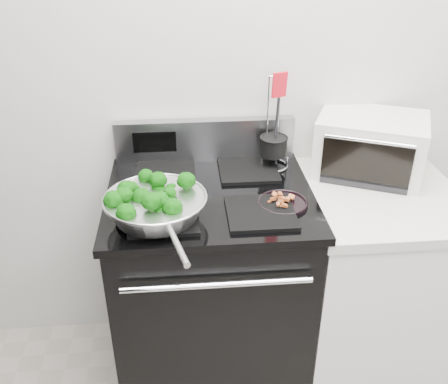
{
  "coord_description": "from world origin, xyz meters",
  "views": [
    {
      "loc": [
        -0.39,
        -0.25,
        1.89
      ],
      "look_at": [
        -0.25,
        1.36,
        0.98
      ],
      "focal_mm": 40.0,
      "sensor_mm": 36.0,
      "label": 1
    }
  ],
  "objects": [
    {
      "name": "back_wall",
      "position": [
        0.0,
        1.75,
        1.35
      ],
      "size": [
        4.0,
        0.02,
        2.7
      ],
      "primitive_type": "cube",
      "color": "silver",
      "rests_on": "ground"
    },
    {
      "name": "gas_range",
      "position": [
        -0.3,
        1.41,
        0.49
      ],
      "size": [
        0.79,
        0.69,
        1.13
      ],
      "color": "black",
      "rests_on": "floor"
    },
    {
      "name": "counter",
      "position": [
        0.39,
        1.41,
        0.46
      ],
      "size": [
        0.62,
        0.68,
        0.92
      ],
      "color": "white",
      "rests_on": "floor"
    },
    {
      "name": "skillet",
      "position": [
        -0.5,
        1.24,
        1.01
      ],
      "size": [
        0.36,
        0.56,
        0.08
      ],
      "rotation": [
        0.0,
        0.0,
        0.26
      ],
      "color": "silver",
      "rests_on": "gas_range"
    },
    {
      "name": "broccoli_pile",
      "position": [
        -0.5,
        1.24,
        1.03
      ],
      "size": [
        0.28,
        0.28,
        0.1
      ],
      "primitive_type": null,
      "color": "black",
      "rests_on": "skillet"
    },
    {
      "name": "bacon_plate",
      "position": [
        -0.04,
        1.3,
        0.97
      ],
      "size": [
        0.18,
        0.18,
        0.04
      ],
      "rotation": [
        0.0,
        0.0,
        0.31
      ],
      "color": "black",
      "rests_on": "gas_range"
    },
    {
      "name": "utensil_holder",
      "position": [
        -0.02,
        1.61,
        1.02
      ],
      "size": [
        0.13,
        0.13,
        0.41
      ],
      "rotation": [
        0.0,
        0.0,
        0.32
      ],
      "color": "silver",
      "rests_on": "gas_range"
    },
    {
      "name": "toaster_oven",
      "position": [
        0.38,
        1.59,
        1.04
      ],
      "size": [
        0.52,
        0.47,
        0.25
      ],
      "rotation": [
        0.0,
        0.0,
        -0.42
      ],
      "color": "silver",
      "rests_on": "counter"
    }
  ]
}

